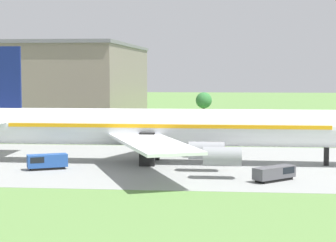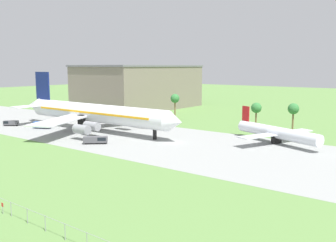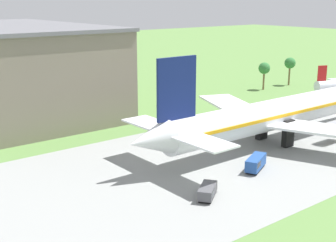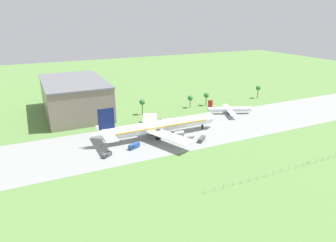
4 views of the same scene
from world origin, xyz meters
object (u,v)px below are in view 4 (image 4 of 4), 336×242
Objects in this scene: jet_airliner at (159,126)px; terminal_building at (75,97)px; regional_aircraft at (229,109)px; fuel_truck at (202,139)px; no_stopping_sign at (307,163)px; catering_van at (134,146)px; baggage_tug at (106,155)px.

jet_airliner is 67.66m from terminal_building.
fuel_truck is at bearing -142.17° from regional_aircraft.
no_stopping_sign is at bearing -51.74° from jet_airliner.
regional_aircraft is 0.44× the size of terminal_building.
catering_van is at bearing 169.93° from fuel_truck.
regional_aircraft reaches higher than catering_van.
regional_aircraft is 76.51m from catering_van.
fuel_truck is 0.99× the size of catering_van.
jet_airliner reaches higher than regional_aircraft.
catering_van is at bearing -153.96° from jet_airliner.
no_stopping_sign is (43.78, -55.52, -4.75)m from jet_airliner.
baggage_tug is 0.08× the size of terminal_building.
regional_aircraft is 98.50m from terminal_building.
terminal_building reaches higher than baggage_tug.
regional_aircraft is 49.07m from fuel_truck.
baggage_tug is at bearing -159.61° from jet_airliner.
fuel_truck is (-38.73, -30.07, -1.92)m from regional_aircraft.
fuel_truck is 89.06m from terminal_building.
jet_airliner is 11.70× the size of fuel_truck.
baggage_tug is at bearing 149.26° from no_stopping_sign.
terminal_building reaches higher than jet_airliner.
regional_aircraft reaches higher than no_stopping_sign.
terminal_building is (-49.34, 73.51, 9.68)m from fuel_truck.
regional_aircraft is at bearing 37.83° from fuel_truck.
no_stopping_sign is at bearing -30.74° from baggage_tug.
catering_van is 3.70× the size of no_stopping_sign.
jet_airliner is 18.94m from catering_van.
baggage_tug is at bearing -162.49° from regional_aircraft.
catering_van is (-33.88, 6.02, 0.16)m from fuel_truck.
regional_aircraft is at bearing 17.51° from baggage_tug.
no_stopping_sign is at bearing -99.77° from regional_aircraft.
jet_airliner is 1.18× the size of terminal_building.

